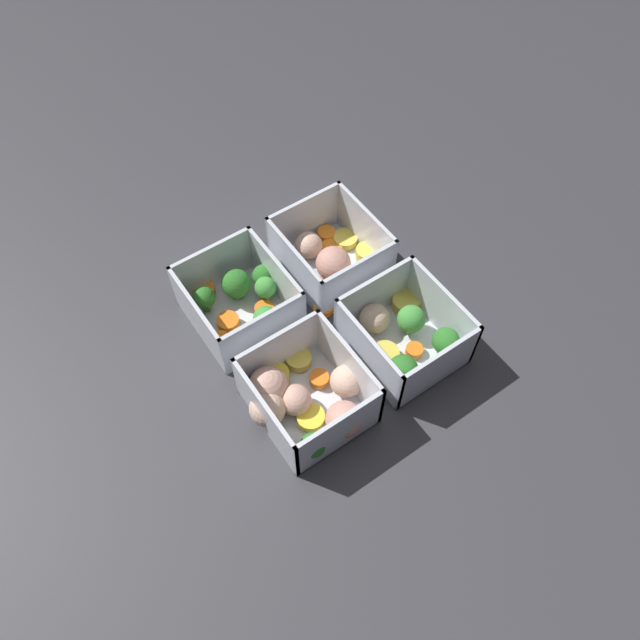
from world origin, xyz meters
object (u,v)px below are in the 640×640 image
object	(u,v)px
container_near_right	(303,398)
container_near_left	(241,301)
container_far_right	(404,335)
container_far_left	(331,256)

from	to	relation	value
container_near_right	container_near_left	bearing A→B (deg)	176.35
container_near_left	container_far_right	xyz separation A→B (m)	(0.16, 0.14, -0.00)
container_far_left	container_far_right	world-z (taller)	same
container_near_left	container_near_right	world-z (taller)	same
container_near_right	container_far_right	xyz separation A→B (m)	(0.00, 0.15, 0.00)
container_far_right	container_far_left	bearing A→B (deg)	-179.67
container_far_left	container_near_right	bearing A→B (deg)	-44.17
container_near_right	container_far_left	world-z (taller)	same
container_near_right	container_far_left	distance (m)	0.21
container_near_right	container_far_right	size ratio (longest dim) A/B	1.12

